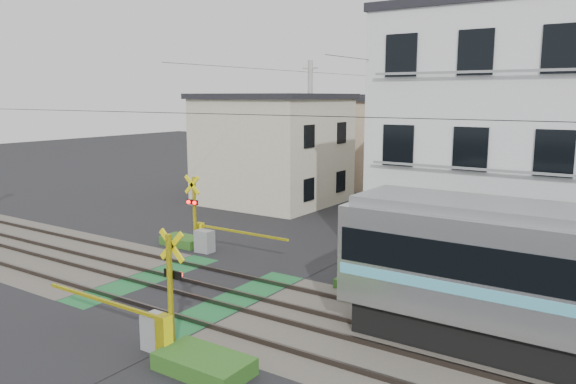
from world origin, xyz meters
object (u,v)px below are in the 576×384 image
Objects in this scene: pedestrian at (475,160)px; crossing_signal_near at (158,324)px; apartment_block at (537,138)px; crossing_signal_far at (204,234)px.

crossing_signal_near is at bearing 83.07° from pedestrian.
crossing_signal_far is at bearing -152.22° from apartment_block.
apartment_block is 5.81× the size of pedestrian.
pedestrian is at bearing 94.80° from crossing_signal_near.
crossing_signal_far is 13.14m from apartment_block.
crossing_signal_near is 0.46× the size of apartment_block.
apartment_block is at bearing 27.78° from crossing_signal_far.
apartment_block is at bearing 65.78° from crossing_signal_near.
crossing_signal_far is 0.46× the size of apartment_block.
pedestrian is (-9.15, 25.41, -3.78)m from apartment_block.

